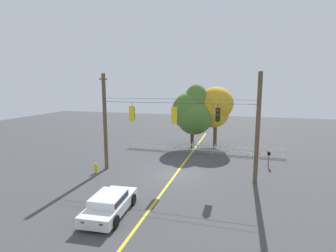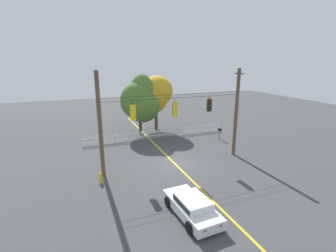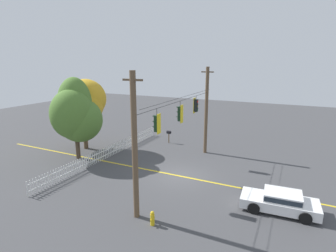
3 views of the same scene
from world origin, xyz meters
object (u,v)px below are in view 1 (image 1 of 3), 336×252
traffic_signal_southbound_primary (132,113)px  autumn_maple_near_fence (193,112)px  roadside_mailbox (269,154)px  traffic_signal_northbound_primary (175,115)px  autumn_maple_mid (213,108)px  parked_car (110,203)px  fire_hydrant (96,168)px  traffic_signal_northbound_secondary (218,115)px

traffic_signal_southbound_primary → autumn_maple_near_fence: (3.04, 9.28, -0.72)m
autumn_maple_near_fence → roadside_mailbox: (7.44, -4.98, -2.86)m
traffic_signal_northbound_primary → autumn_maple_near_fence: size_ratio=0.22×
traffic_signal_southbound_primary → autumn_maple_mid: autumn_maple_mid is taller
traffic_signal_northbound_primary → roadside_mailbox: (7.12, 4.30, -3.58)m
traffic_signal_northbound_primary → autumn_maple_mid: size_ratio=0.23×
autumn_maple_near_fence → parked_car: bearing=-95.3°
autumn_maple_mid → parked_car: 18.02m
parked_car → autumn_maple_near_fence: bearing=84.7°
traffic_signal_southbound_primary → fire_hydrant: (-2.70, -1.13, -4.26)m
autumn_maple_mid → fire_hydrant: bearing=-124.1°
traffic_signal_northbound_secondary → traffic_signal_northbound_primary: bearing=-179.6°
traffic_signal_northbound_secondary → autumn_maple_near_fence: 9.92m
traffic_signal_northbound_primary → parked_car: 8.15m
traffic_signal_northbound_primary → autumn_maple_mid: bearing=80.4°
traffic_signal_northbound_primary → autumn_maple_near_fence: autumn_maple_near_fence is taller
autumn_maple_mid → fire_hydrant: (-7.82, -11.56, -3.90)m
traffic_signal_northbound_primary → traffic_signal_northbound_secondary: same height
traffic_signal_southbound_primary → traffic_signal_northbound_secondary: 6.50m
traffic_signal_northbound_primary → traffic_signal_southbound_primary: bearing=180.0°
parked_car → fire_hydrant: bearing=126.6°
fire_hydrant → autumn_maple_mid: bearing=55.9°
traffic_signal_northbound_secondary → autumn_maple_mid: autumn_maple_mid is taller
autumn_maple_near_fence → fire_hydrant: size_ratio=8.95×
traffic_signal_northbound_secondary → fire_hydrant: size_ratio=1.79×
traffic_signal_northbound_secondary → fire_hydrant: (-9.20, -1.15, -4.37)m
autumn_maple_mid → traffic_signal_northbound_primary: bearing=-99.6°
traffic_signal_southbound_primary → traffic_signal_northbound_secondary: (6.50, 0.02, 0.11)m
traffic_signal_northbound_primary → roadside_mailbox: size_ratio=1.17×
traffic_signal_northbound_secondary → autumn_maple_mid: (-1.38, 10.40, -0.47)m
traffic_signal_northbound_primary → fire_hydrant: 7.49m
autumn_maple_near_fence → autumn_maple_mid: size_ratio=1.04×
autumn_maple_near_fence → roadside_mailbox: autumn_maple_near_fence is taller
traffic_signal_southbound_primary → traffic_signal_northbound_primary: 3.36m
traffic_signal_northbound_primary → parked_car: (-1.80, -6.85, -4.03)m
autumn_maple_near_fence → traffic_signal_northbound_primary: bearing=-88.0°
traffic_signal_northbound_secondary → parked_car: (-4.95, -6.87, -4.14)m
traffic_signal_southbound_primary → traffic_signal_northbound_primary: size_ratio=0.97×
traffic_signal_southbound_primary → parked_car: size_ratio=0.35×
fire_hydrant → roadside_mailbox: (13.18, 5.43, 0.67)m
traffic_signal_northbound_secondary → fire_hydrant: bearing=-172.9°
autumn_maple_mid → roadside_mailbox: 8.76m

